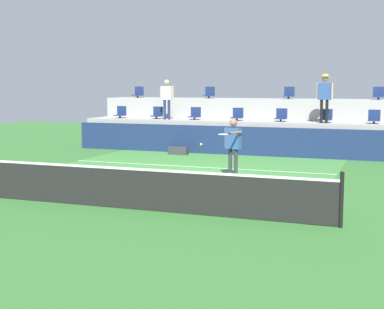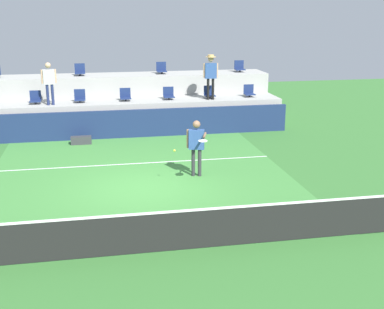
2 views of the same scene
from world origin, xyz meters
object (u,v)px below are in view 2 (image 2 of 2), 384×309
(stadium_chair_upper_far_right, at_px, (239,67))
(spectator_in_grey, at_px, (49,80))
(tennis_player, at_px, (197,143))
(stadium_chair_lower_left, at_px, (35,98))
(equipment_bag, at_px, (81,140))
(stadium_chair_lower_right, at_px, (209,93))
(stadium_chair_upper_right, at_px, (161,69))
(stadium_chair_lower_mid_left, at_px, (80,97))
(stadium_chair_lower_mid_right, at_px, (169,94))
(spectator_with_hat, at_px, (211,72))
(tennis_ball, at_px, (174,151))
(stadium_chair_lower_center, at_px, (125,96))
(stadium_chair_lower_far_right, at_px, (249,92))
(stadium_chair_upper_left, at_px, (80,71))

(stadium_chair_upper_far_right, xyz_separation_m, spectator_in_grey, (-8.32, -2.18, -0.07))
(tennis_player, bearing_deg, stadium_chair_lower_left, 129.00)
(stadium_chair_upper_far_right, height_order, equipment_bag, stadium_chair_upper_far_right)
(stadium_chair_lower_right, height_order, stadium_chair_upper_right, stadium_chair_upper_right)
(stadium_chair_upper_right, xyz_separation_m, spectator_in_grey, (-4.70, -2.18, -0.07))
(stadium_chair_lower_mid_left, height_order, stadium_chair_lower_mid_right, same)
(stadium_chair_lower_mid_left, distance_m, spectator_with_hat, 5.43)
(tennis_player, distance_m, spectator_in_grey, 7.75)
(tennis_player, bearing_deg, stadium_chair_lower_mid_right, 88.98)
(stadium_chair_lower_mid_right, height_order, tennis_ball, stadium_chair_lower_mid_right)
(stadium_chair_upper_right, xyz_separation_m, tennis_ball, (-0.83, -8.87, -1.30))
(stadium_chair_lower_center, height_order, equipment_bag, stadium_chair_lower_center)
(stadium_chair_lower_mid_left, height_order, equipment_bag, stadium_chair_lower_mid_left)
(stadium_chair_lower_mid_right, relative_size, stadium_chair_upper_right, 1.00)
(stadium_chair_lower_mid_left, height_order, stadium_chair_lower_center, same)
(stadium_chair_lower_left, distance_m, stadium_chair_lower_mid_right, 5.36)
(spectator_with_hat, bearing_deg, stadium_chair_lower_far_right, 12.07)
(stadium_chair_upper_far_right, height_order, spectator_in_grey, spectator_in_grey)
(stadium_chair_lower_mid_right, bearing_deg, stadium_chair_lower_mid_left, 180.00)
(stadium_chair_lower_mid_left, height_order, spectator_in_grey, spectator_in_grey)
(stadium_chair_lower_left, xyz_separation_m, stadium_chair_lower_center, (3.56, 0.00, 0.00))
(stadium_chair_upper_right, distance_m, equipment_bag, 5.61)
(stadium_chair_lower_center, distance_m, tennis_ball, 7.14)
(stadium_chair_upper_left, relative_size, tennis_ball, 7.65)
(tennis_player, distance_m, spectator_with_hat, 6.50)
(stadium_chair_upper_right, height_order, tennis_ball, stadium_chair_upper_right)
(stadium_chair_upper_left, bearing_deg, stadium_chair_upper_far_right, 0.00)
(stadium_chair_lower_left, relative_size, stadium_chair_lower_mid_right, 1.00)
(stadium_chair_lower_center, distance_m, equipment_bag, 2.97)
(stadium_chair_lower_center, height_order, stadium_chair_lower_mid_right, same)
(stadium_chair_lower_mid_right, height_order, stadium_chair_upper_left, stadium_chair_upper_left)
(stadium_chair_lower_center, bearing_deg, stadium_chair_lower_mid_left, 180.00)
(spectator_in_grey, distance_m, equipment_bag, 2.84)
(stadium_chair_lower_mid_left, height_order, stadium_chair_upper_right, stadium_chair_upper_right)
(stadium_chair_lower_left, bearing_deg, tennis_ball, -57.61)
(stadium_chair_lower_mid_right, height_order, equipment_bag, stadium_chair_lower_mid_right)
(stadium_chair_lower_left, xyz_separation_m, spectator_with_hat, (7.06, -0.38, 0.94))
(spectator_in_grey, height_order, spectator_with_hat, spectator_with_hat)
(stadium_chair_lower_center, relative_size, tennis_player, 0.30)
(stadium_chair_upper_left, relative_size, stadium_chair_upper_far_right, 1.00)
(stadium_chair_lower_center, height_order, stadium_chair_lower_far_right, same)
(stadium_chair_lower_mid_left, relative_size, stadium_chair_lower_right, 1.00)
(tennis_player, relative_size, tennis_ball, 25.36)
(stadium_chair_upper_right, bearing_deg, spectator_with_hat, -51.29)
(equipment_bag, bearing_deg, stadium_chair_upper_left, 89.84)
(stadium_chair_lower_mid_right, distance_m, stadium_chair_upper_left, 4.12)
(stadium_chair_lower_right, relative_size, tennis_ball, 7.65)
(spectator_in_grey, bearing_deg, equipment_bag, -53.98)
(stadium_chair_lower_left, xyz_separation_m, equipment_bag, (1.74, -1.94, -1.31))
(stadium_chair_upper_far_right, xyz_separation_m, tennis_player, (-3.68, -8.28, -1.26))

